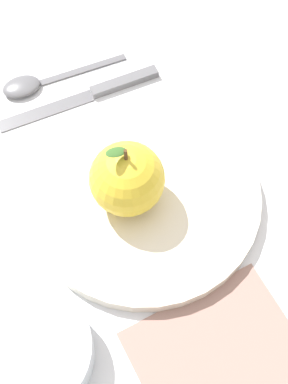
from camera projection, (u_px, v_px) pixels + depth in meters
The scene contains 7 objects.
ground_plane at pixel (121, 193), 0.64m from camera, with size 2.40×2.40×0.00m, color silver.
dinner_plate at pixel (144, 196), 0.62m from camera, with size 0.26×0.26×0.02m.
apple at pixel (127, 179), 0.58m from camera, with size 0.08×0.08×0.10m.
side_bowl at pixel (28, 352), 0.53m from camera, with size 0.12×0.12×0.04m.
knife at pixel (95, 93), 0.70m from camera, with size 0.19×0.12×0.01m.
spoon at pixel (35, 83), 0.71m from camera, with size 0.16×0.09×0.01m.
linen_napkin at pixel (219, 354), 0.55m from camera, with size 0.13×0.16×0.00m, color gray.
Camera 1 is at (-0.05, 0.30, 0.56)m, focal length 52.44 mm.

